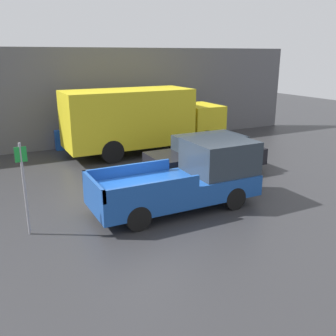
# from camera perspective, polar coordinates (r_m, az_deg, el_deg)

# --- Properties ---
(ground_plane) EXTENTS (60.00, 60.00, 0.00)m
(ground_plane) POSITION_cam_1_polar(r_m,az_deg,el_deg) (12.06, -4.49, -6.12)
(ground_plane) COLOR #2D2D30
(building_wall) EXTENTS (28.00, 0.15, 5.04)m
(building_wall) POSITION_cam_1_polar(r_m,az_deg,el_deg) (20.03, -15.07, 10.12)
(building_wall) COLOR #56565B
(building_wall) RESTS_ON ground
(pickup_truck) EXTENTS (5.30, 2.05, 2.07)m
(pickup_truck) POSITION_cam_1_polar(r_m,az_deg,el_deg) (11.93, 3.30, -1.44)
(pickup_truck) COLOR #194799
(pickup_truck) RESTS_ON ground
(car) EXTENTS (4.84, 1.94, 1.56)m
(car) POSITION_cam_1_polar(r_m,az_deg,el_deg) (15.39, 5.95, 2.11)
(car) COLOR black
(car) RESTS_ON ground
(delivery_truck) EXTENTS (7.96, 2.53, 3.12)m
(delivery_truck) POSITION_cam_1_polar(r_m,az_deg,el_deg) (18.41, -4.27, 7.51)
(delivery_truck) COLOR gold
(delivery_truck) RESTS_ON ground
(parking_sign) EXTENTS (0.30, 0.07, 2.56)m
(parking_sign) POSITION_cam_1_polar(r_m,az_deg,el_deg) (10.53, -21.07, -2.37)
(parking_sign) COLOR gray
(parking_sign) RESTS_ON ground
(newspaper_box) EXTENTS (0.45, 0.40, 1.00)m
(newspaper_box) POSITION_cam_1_polar(r_m,az_deg,el_deg) (19.92, -16.15, 4.09)
(newspaper_box) COLOR #194CB2
(newspaper_box) RESTS_ON ground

